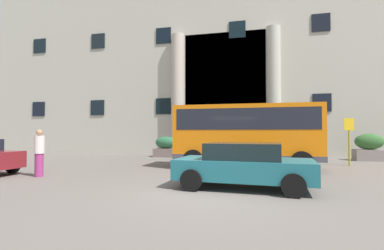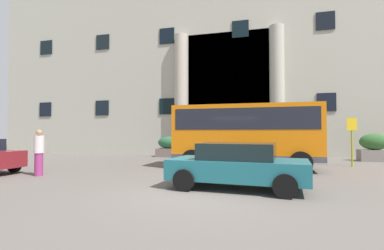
# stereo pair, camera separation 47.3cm
# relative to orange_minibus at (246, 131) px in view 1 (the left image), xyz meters

# --- Properties ---
(ground_plane) EXTENTS (80.00, 64.00, 0.12)m
(ground_plane) POSITION_rel_orange_minibus_xyz_m (-0.89, -5.50, -1.77)
(ground_plane) COLOR #625A54
(office_building_facade) EXTENTS (42.93, 9.75, 16.82)m
(office_building_facade) POSITION_rel_orange_minibus_xyz_m (-0.90, 11.98, 6.69)
(office_building_facade) COLOR #ACA999
(office_building_facade) RESTS_ON ground_plane
(orange_minibus) EXTENTS (6.42, 2.54, 2.88)m
(orange_minibus) POSITION_rel_orange_minibus_xyz_m (0.00, 0.00, 0.00)
(orange_minibus) COLOR orange
(orange_minibus) RESTS_ON ground_plane
(bus_stop_sign) EXTENTS (0.44, 0.08, 2.36)m
(bus_stop_sign) POSITION_rel_orange_minibus_xyz_m (4.93, 2.10, -0.24)
(bus_stop_sign) COLOR #9C9912
(bus_stop_sign) RESTS_ON ground_plane
(hedge_planter_west) EXTENTS (1.64, 0.95, 1.59)m
(hedge_planter_west) POSITION_rel_orange_minibus_xyz_m (6.91, 5.20, -0.94)
(hedge_planter_west) COLOR gray
(hedge_planter_west) RESTS_ON ground_plane
(hedge_planter_far_east) EXTENTS (1.54, 0.99, 1.38)m
(hedge_planter_far_east) POSITION_rel_orange_minibus_xyz_m (-5.54, 4.92, -1.04)
(hedge_planter_far_east) COLOR #71605B
(hedge_planter_far_east) RESTS_ON ground_plane
(hedge_planter_far_west) EXTENTS (1.93, 0.78, 1.41)m
(hedge_planter_far_west) POSITION_rel_orange_minibus_xyz_m (0.40, 4.94, -1.03)
(hedge_planter_far_west) COLOR slate
(hedge_planter_far_west) RESTS_ON ground_plane
(parked_compact_extra) EXTENTS (4.10, 2.30, 1.34)m
(parked_compact_extra) POSITION_rel_orange_minibus_xyz_m (0.09, -4.60, -1.01)
(parked_compact_extra) COLOR #1D636F
(parked_compact_extra) RESTS_ON ground_plane
(pedestrian_woman_dark_dress) EXTENTS (0.36, 0.36, 1.76)m
(pedestrian_woman_dark_dress) POSITION_rel_orange_minibus_xyz_m (-7.47, -4.22, -0.82)
(pedestrian_woman_dark_dress) COLOR #942E6C
(pedestrian_woman_dark_dress) RESTS_ON ground_plane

